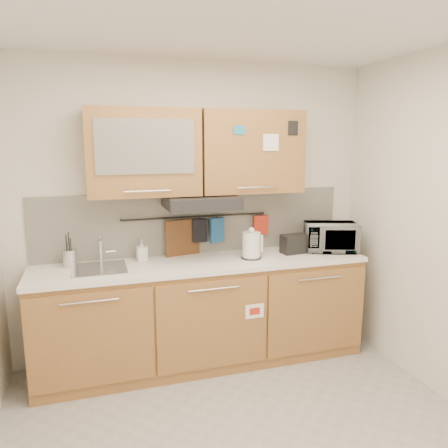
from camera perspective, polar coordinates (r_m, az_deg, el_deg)
ceiling at (r=2.54m, az=4.39°, el=26.22°), size 3.20×3.20×0.00m
wall_back at (r=3.93m, az=-3.90°, el=1.66°), size 3.20×0.00×3.20m
base_cabinet at (r=3.89m, az=-2.66°, el=-12.16°), size 2.80×0.64×0.88m
countertop at (r=3.72m, az=-2.72°, el=-5.16°), size 2.82×0.62×0.04m
backsplash at (r=3.94m, az=-3.84°, el=0.20°), size 2.80×0.02×0.56m
upper_cabinets at (r=3.71m, az=-3.44°, el=9.35°), size 1.82×0.37×0.70m
range_hood at (r=3.67m, az=-3.03°, el=2.91°), size 0.60×0.46×0.10m
sink at (r=3.63m, az=-15.95°, el=-5.61°), size 0.42×0.40×0.26m
utensil_rail at (r=3.89m, az=-3.72°, el=0.97°), size 1.30×0.02×0.02m
utensil_crock at (r=3.75m, az=-19.49°, el=-4.18°), size 0.12×0.12×0.28m
kettle at (r=3.78m, az=3.60°, el=-2.88°), size 0.20×0.18×0.28m
toaster at (r=4.00m, az=9.11°, el=-2.56°), size 0.24×0.16×0.17m
microwave at (r=4.15m, az=13.80°, el=-1.66°), size 0.54×0.44×0.26m
soap_bottle at (r=3.77m, az=-10.71°, el=-3.37°), size 0.09×0.09×0.19m
cutting_board at (r=3.89m, az=-5.43°, el=-2.31°), size 0.32×0.09×0.39m
oven_mitt at (r=3.95m, az=-0.92°, el=-0.82°), size 0.14×0.07×0.22m
dark_pouch at (r=3.91m, az=-3.19°, el=-0.84°), size 0.14×0.05×0.21m
pot_holder at (r=4.08m, az=4.84°, el=-0.16°), size 0.15×0.03×0.18m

